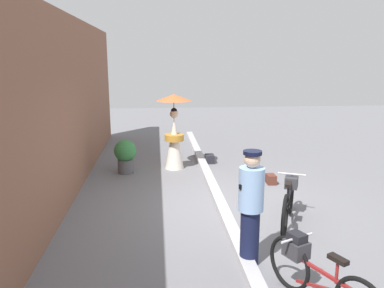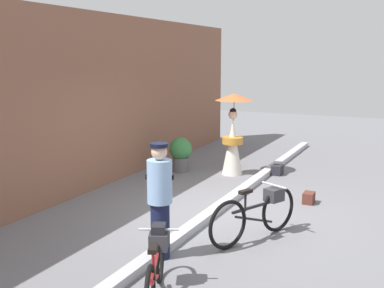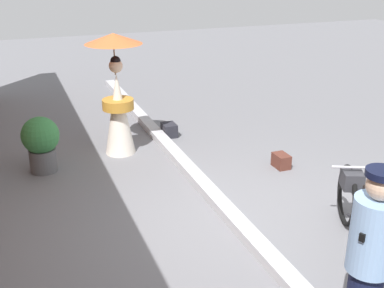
# 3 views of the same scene
# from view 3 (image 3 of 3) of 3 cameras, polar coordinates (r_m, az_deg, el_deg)

# --- Properties ---
(ground_plane) EXTENTS (30.00, 30.00, 0.00)m
(ground_plane) POSITION_cam_3_polar(r_m,az_deg,el_deg) (5.78, 5.14, -9.48)
(ground_plane) COLOR slate
(sidewalk_curb) EXTENTS (14.00, 0.20, 0.12)m
(sidewalk_curb) POSITION_cam_3_polar(r_m,az_deg,el_deg) (5.75, 5.16, -8.97)
(sidewalk_curb) COLOR #B2B2B7
(sidewalk_curb) RESTS_ON ground_plane
(bicycle_far_side) EXTENTS (1.68, 0.81, 0.81)m
(bicycle_far_side) POSITION_cam_3_polar(r_m,az_deg,el_deg) (5.46, 19.22, -7.66)
(bicycle_far_side) COLOR black
(bicycle_far_side) RESTS_ON ground_plane
(person_officer) EXTENTS (0.34, 0.37, 1.60)m
(person_officer) POSITION_cam_3_polar(r_m,az_deg,el_deg) (3.89, 20.33, -13.03)
(person_officer) COLOR #141938
(person_officer) RESTS_ON ground_plane
(person_with_parasol) EXTENTS (0.87, 0.87, 1.89)m
(person_with_parasol) POSITION_cam_3_polar(r_m,az_deg,el_deg) (7.52, -8.91, 6.03)
(person_with_parasol) COLOR silver
(person_with_parasol) RESTS_ON ground_plane
(potted_plant_by_door) EXTENTS (0.56, 0.54, 0.83)m
(potted_plant_by_door) POSITION_cam_3_polar(r_m,az_deg,el_deg) (7.26, -17.50, 0.37)
(potted_plant_by_door) COLOR #59595B
(potted_plant_by_door) RESTS_ON ground_plane
(backpack_on_pavement) EXTENTS (0.28, 0.19, 0.21)m
(backpack_on_pavement) POSITION_cam_3_polar(r_m,az_deg,el_deg) (7.28, 10.62, -1.94)
(backpack_on_pavement) COLOR #592D23
(backpack_on_pavement) RESTS_ON ground_plane
(backpack_spare) EXTENTS (0.30, 0.23, 0.23)m
(backpack_spare) POSITION_cam_3_polar(r_m,az_deg,el_deg) (8.40, -2.69, 1.72)
(backpack_spare) COLOR #26262D
(backpack_spare) RESTS_ON ground_plane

